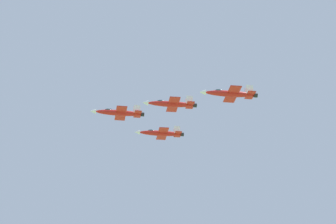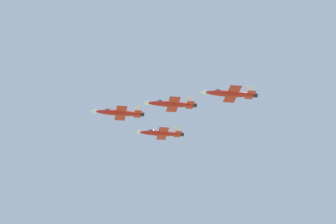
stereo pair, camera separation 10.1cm
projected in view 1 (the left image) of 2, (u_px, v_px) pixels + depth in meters
name	position (u px, v px, depth m)	size (l,w,h in m)	color
jet_lead	(118.00, 113.00, 202.97)	(17.36, 11.63, 3.92)	red
jet_left_wingman	(171.00, 104.00, 191.60)	(16.85, 11.19, 3.76)	red
jet_right_wingman	(160.00, 133.00, 216.96)	(17.17, 11.44, 3.84)	red
jet_left_outer	(230.00, 94.00, 180.29)	(17.05, 11.35, 3.82)	red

